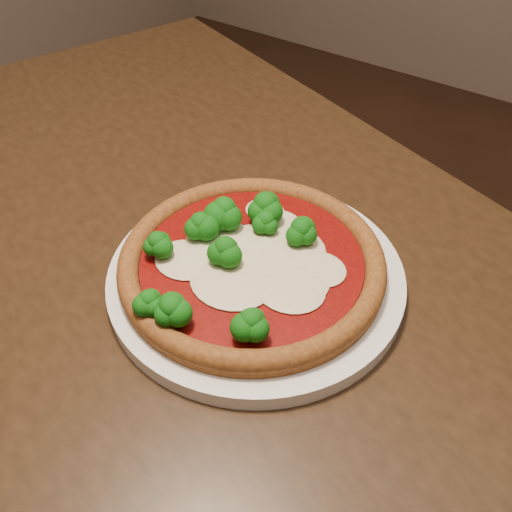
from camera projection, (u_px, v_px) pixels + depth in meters
The scene contains 3 objects.
dining_table at pixel (175, 346), 0.68m from camera, with size 1.54×1.26×0.75m.
plate at pixel (256, 277), 0.62m from camera, with size 0.32×0.32×0.02m, color silver.
pizza at pixel (249, 259), 0.61m from camera, with size 0.29×0.29×0.06m.
Camera 1 is at (0.11, -0.46, 1.20)m, focal length 40.00 mm.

